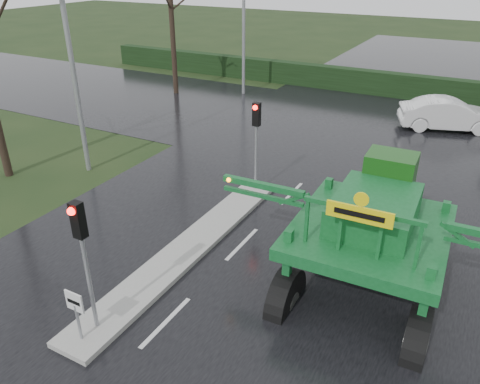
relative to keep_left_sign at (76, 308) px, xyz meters
The scene contains 11 objects.
ground 2.25m from the keep_left_sign, 49.10° to the left, with size 140.00×140.00×0.00m, color black.
road_main 11.62m from the keep_left_sign, 83.55° to the left, with size 14.00×80.00×0.02m, color black.
road_cross 17.58m from the keep_left_sign, 85.75° to the left, with size 80.00×12.00×0.02m, color black.
median_island 4.60m from the keep_left_sign, 90.00° to the left, with size 1.20×10.00×0.16m, color gray.
hedge_row 25.54m from the keep_left_sign, 87.08° to the left, with size 44.00×0.90×1.50m, color black.
keep_left_sign is the anchor object (origin of this frame).
traffic_signal_near 1.61m from the keep_left_sign, 90.00° to the left, with size 0.26×0.33×3.52m.
traffic_signal_mid 9.12m from the keep_left_sign, 90.00° to the left, with size 0.26×0.33×3.52m.
street_light_left_near 11.32m from the keep_left_sign, 132.59° to the left, with size 3.85×0.30×10.00m.
crop_sprayer 5.38m from the keep_left_sign, 47.22° to the left, with size 8.23×5.24×4.60m.
white_sedan 21.00m from the keep_left_sign, 74.78° to the left, with size 1.71×4.90×1.61m, color silver.
Camera 1 is at (5.86, -6.94, 8.14)m, focal length 35.00 mm.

